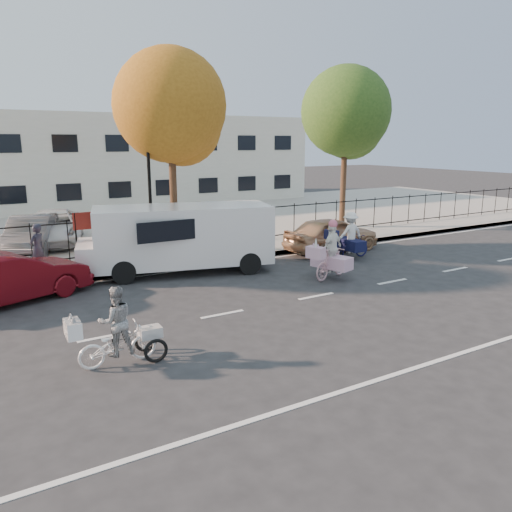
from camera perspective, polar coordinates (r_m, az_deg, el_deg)
ground at (r=12.92m, az=-3.85°, el=-6.67°), size 120.00×120.00×0.00m
road_markings at (r=12.91m, az=-3.85°, el=-6.65°), size 60.00×9.52×0.01m
curb at (r=17.37m, az=-11.36°, el=-1.47°), size 60.00×0.10×0.15m
sidewalk at (r=18.34m, az=-12.45°, el=-0.75°), size 60.00×2.20×0.15m
parking_lot at (r=26.79m, az=-18.44°, el=3.19°), size 60.00×15.60×0.15m
iron_fence at (r=19.20m, az=-13.60°, el=2.32°), size 58.00×0.06×1.50m
building at (r=36.32m, az=-22.22°, el=9.97°), size 34.00×10.00×6.00m
lamppost at (r=18.69m, az=-12.12°, el=8.96°), size 0.36×0.36×4.33m
street_sign at (r=18.28m, az=-18.86°, el=3.11°), size 0.85×0.06×1.80m
zebra_trike at (r=10.32m, az=-15.59°, el=-8.64°), size 1.87×0.71×1.61m
unicorn_bike at (r=16.15m, az=8.60°, el=-0.12°), size 1.95×1.41×1.92m
bull_bike at (r=19.11m, az=10.64°, el=1.81°), size 1.89×1.29×1.76m
white_van at (r=16.85m, az=-8.64°, el=2.25°), size 6.71×3.48×2.24m
red_sedan at (r=15.16m, az=-26.36°, el=-2.27°), size 4.51×2.86×1.40m
gold_sedan at (r=20.20m, az=8.64°, el=2.48°), size 4.19×1.92×1.39m
pedestrian at (r=17.55m, az=-23.69°, el=0.79°), size 0.70×0.68×1.62m
lot_car_b at (r=22.53m, az=-22.15°, el=3.10°), size 3.29×5.29×1.37m
lot_car_c at (r=20.95m, az=-24.33°, el=2.24°), size 2.65×4.44×1.38m
lot_car_d at (r=23.71m, az=-8.77°, el=4.41°), size 2.92×4.42×1.40m
tree_mid at (r=19.63m, az=-9.42°, el=15.98°), size 4.22×4.22×7.73m
tree_east at (r=25.20m, az=10.40°, el=15.46°), size 4.29×4.29×7.86m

